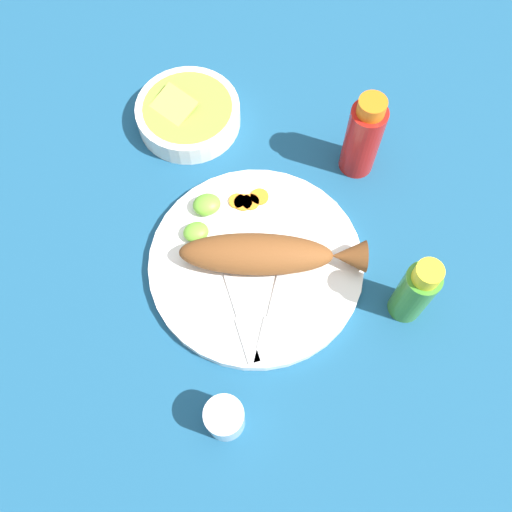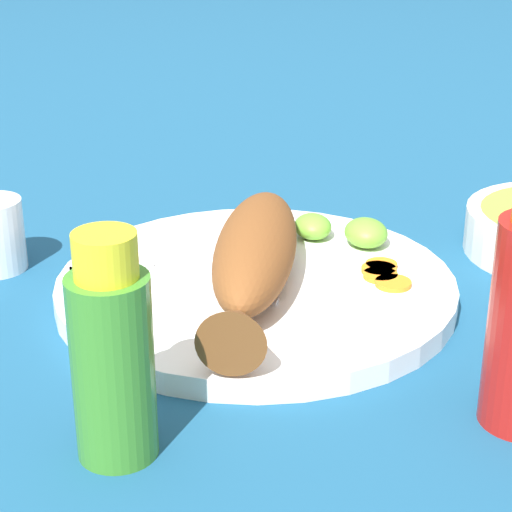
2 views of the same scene
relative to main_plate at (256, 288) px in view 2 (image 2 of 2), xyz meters
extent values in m
plane|color=navy|center=(0.00, 0.00, -0.01)|extent=(4.00, 4.00, 0.00)
cylinder|color=white|center=(0.00, 0.00, 0.00)|extent=(0.33, 0.33, 0.02)
ellipsoid|color=brown|center=(0.00, 0.00, 0.04)|extent=(0.24, 0.13, 0.05)
cone|color=brown|center=(-0.13, 0.04, 0.04)|extent=(0.06, 0.06, 0.05)
cube|color=silver|center=(-0.02, 0.04, 0.01)|extent=(0.06, 0.10, 0.00)
cube|color=silver|center=(0.02, 0.12, 0.01)|extent=(0.05, 0.07, 0.00)
cube|color=silver|center=(0.05, 0.02, 0.01)|extent=(0.01, 0.11, 0.00)
cube|color=silver|center=(0.05, 0.12, 0.01)|extent=(0.02, 0.07, 0.00)
cylinder|color=orange|center=(-0.04, -0.11, 0.01)|extent=(0.03, 0.03, 0.00)
cylinder|color=orange|center=(-0.02, -0.10, 0.01)|extent=(0.03, 0.03, 0.00)
cylinder|color=orange|center=(-0.01, -0.10, 0.01)|extent=(0.03, 0.03, 0.00)
cylinder|color=orange|center=(0.00, -0.11, 0.01)|extent=(0.03, 0.03, 0.00)
ellipsoid|color=#6BB233|center=(0.05, -0.11, 0.02)|extent=(0.04, 0.04, 0.02)
ellipsoid|color=#6BB233|center=(0.08, -0.07, 0.02)|extent=(0.04, 0.03, 0.02)
cylinder|color=#3D8428|center=(-0.20, 0.13, 0.05)|extent=(0.05, 0.05, 0.12)
cylinder|color=yellow|center=(-0.20, 0.13, 0.12)|extent=(0.04, 0.04, 0.03)
camera|label=1|loc=(0.10, 0.33, 0.81)|focal=40.00mm
camera|label=2|loc=(-0.68, 0.14, 0.33)|focal=65.00mm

